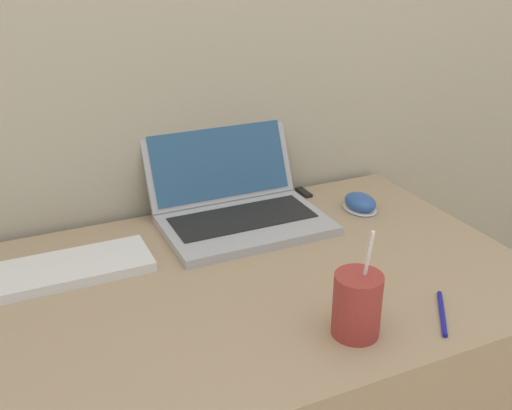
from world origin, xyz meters
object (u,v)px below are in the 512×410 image
laptop (236,199)px  pen (442,313)px  computer_mouse (360,203)px  external_keyboard (40,274)px  usb_stick (304,192)px  drink_cup (357,304)px

laptop → pen: size_ratio=3.25×
laptop → computer_mouse: size_ratio=3.76×
computer_mouse → external_keyboard: bearing=-178.9°
pen → usb_stick: bearing=85.7°
computer_mouse → usb_stick: bearing=118.3°
laptop → computer_mouse: 0.31m
external_keyboard → pen: size_ratio=3.81×
computer_mouse → external_keyboard: 0.75m
pen → computer_mouse: bearing=74.6°
drink_cup → computer_mouse: size_ratio=2.02×
drink_cup → pen: drink_cup is taller
laptop → pen: (0.18, -0.52, -0.05)m
computer_mouse → drink_cup: bearing=-124.6°
laptop → pen: laptop is taller
laptop → drink_cup: 0.50m
laptop → computer_mouse: bearing=-14.6°
laptop → usb_stick: size_ratio=6.16×
usb_stick → external_keyboard: bearing=-166.8°
usb_stick → pen: (-0.04, -0.59, 0.00)m
computer_mouse → pen: bearing=-105.4°
laptop → pen: 0.55m
laptop → drink_cup: bearing=-89.1°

